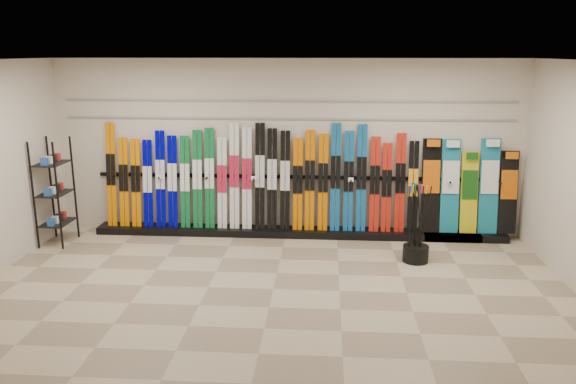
{
  "coord_description": "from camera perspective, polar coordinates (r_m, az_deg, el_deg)",
  "views": [
    {
      "loc": [
        0.68,
        -6.97,
        3.11
      ],
      "look_at": [
        0.13,
        1.0,
        1.1
      ],
      "focal_mm": 35.0,
      "sensor_mm": 36.0,
      "label": 1
    }
  ],
  "objects": [
    {
      "name": "ski_poles",
      "position": [
        8.65,
        12.87,
        -3.04
      ],
      "size": [
        0.35,
        0.28,
        1.18
      ],
      "color": "black",
      "rests_on": "pole_bin"
    },
    {
      "name": "slatwall_rail_0",
      "position": [
        9.54,
        -0.16,
        7.44
      ],
      "size": [
        7.6,
        0.02,
        0.03
      ],
      "primitive_type": "cube",
      "color": "gray",
      "rests_on": "back_wall"
    },
    {
      "name": "ski_rack_base",
      "position": [
        9.75,
        1.09,
        -4.11
      ],
      "size": [
        8.0,
        0.4,
        0.12
      ],
      "primitive_type": "cube",
      "color": "black",
      "rests_on": "floor"
    },
    {
      "name": "floor",
      "position": [
        7.66,
        -1.5,
        -9.83
      ],
      "size": [
        8.0,
        8.0,
        0.0
      ],
      "primitive_type": "plane",
      "color": "gray",
      "rests_on": "ground"
    },
    {
      "name": "pole_bin",
      "position": [
        8.78,
        12.83,
        -6.11
      ],
      "size": [
        0.39,
        0.39,
        0.25
      ],
      "primitive_type": "cylinder",
      "color": "black",
      "rests_on": "floor"
    },
    {
      "name": "snowboards",
      "position": [
        9.88,
        17.84,
        0.35
      ],
      "size": [
        1.58,
        0.24,
        1.59
      ],
      "color": "black",
      "rests_on": "ski_rack_base"
    },
    {
      "name": "skis",
      "position": [
        9.61,
        -2.85,
        1.15
      ],
      "size": [
        5.37,
        0.24,
        1.83
      ],
      "color": "orange",
      "rests_on": "ski_rack_base"
    },
    {
      "name": "back_wall",
      "position": [
        9.63,
        -0.15,
        4.5
      ],
      "size": [
        8.0,
        0.0,
        8.0
      ],
      "primitive_type": "plane",
      "rotation": [
        1.57,
        0.0,
        0.0
      ],
      "color": "beige",
      "rests_on": "floor"
    },
    {
      "name": "ceiling",
      "position": [
        7.0,
        -1.66,
        13.22
      ],
      "size": [
        8.0,
        8.0,
        0.0
      ],
      "primitive_type": "plane",
      "rotation": [
        3.14,
        0.0,
        0.0
      ],
      "color": "silver",
      "rests_on": "back_wall"
    },
    {
      "name": "accessory_rack",
      "position": [
        9.94,
        -22.64,
        0.01
      ],
      "size": [
        0.4,
        0.6,
        1.75
      ],
      "primitive_type": "cube",
      "color": "black",
      "rests_on": "floor"
    },
    {
      "name": "slatwall_rail_1",
      "position": [
        9.51,
        -0.16,
        9.24
      ],
      "size": [
        7.6,
        0.02,
        0.03
      ],
      "primitive_type": "cube",
      "color": "gray",
      "rests_on": "back_wall"
    }
  ]
}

